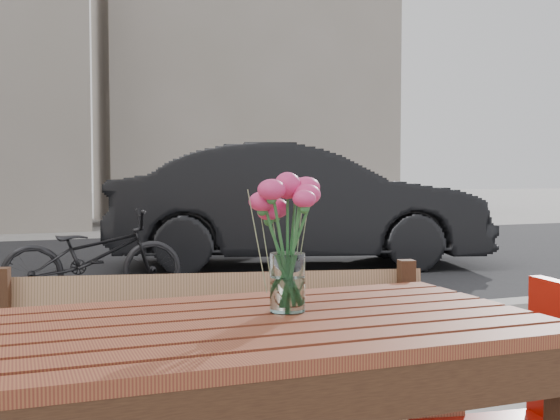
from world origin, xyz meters
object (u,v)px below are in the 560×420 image
(main_table, at_px, (270,373))
(parked_car, at_px, (297,206))
(main_vase, at_px, (287,225))
(bicycle, at_px, (93,256))

(main_table, bearing_deg, parked_car, 67.27)
(main_table, distance_m, parked_car, 6.91)
(main_vase, height_order, bicycle, main_vase)
(bicycle, bearing_deg, main_table, -179.06)
(bicycle, bearing_deg, parked_car, -56.39)
(main_table, bearing_deg, bicycle, 88.99)
(main_table, xyz_separation_m, main_vase, (0.07, 0.06, 0.34))
(main_table, distance_m, main_vase, 0.36)
(main_vase, distance_m, parked_car, 6.82)
(parked_car, bearing_deg, bicycle, 136.99)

